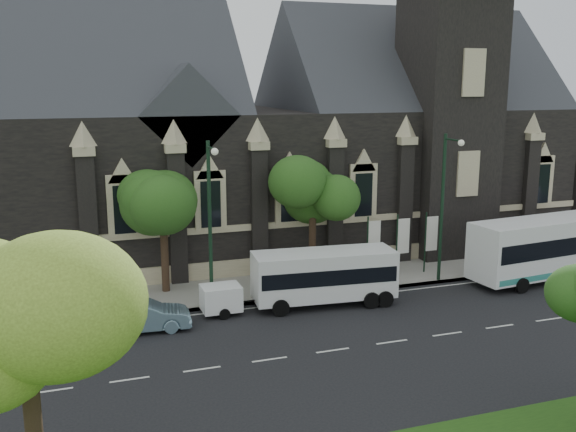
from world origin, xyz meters
name	(u,v)px	position (x,y,z in m)	size (l,w,h in m)	color
ground	(333,351)	(0.00, 0.00, 0.00)	(160.00, 160.00, 0.00)	black
sidewalk	(271,287)	(0.00, 9.50, 0.07)	(80.00, 5.00, 0.15)	gray
museum	(300,135)	(5.12, 18.78, 8.17)	(40.00, 17.70, 29.90)	black
tree_park_near	(34,310)	(-11.77, -8.77, 6.42)	(4.42, 4.42, 8.56)	black
tree_walk_right	(315,185)	(3.21, 10.71, 5.82)	(4.08, 4.08, 7.80)	black
tree_walk_left	(165,194)	(-5.80, 10.70, 5.73)	(3.91, 3.91, 7.64)	black
street_lamp_near	(444,200)	(10.00, 7.09, 5.11)	(0.36, 1.88, 9.00)	black
street_lamp_mid	(211,216)	(-4.00, 7.09, 5.11)	(0.36, 1.88, 9.00)	black
banner_flag_left	(372,242)	(6.29, 9.00, 2.38)	(0.90, 0.10, 4.00)	black
banner_flag_center	(401,240)	(8.29, 9.00, 2.38)	(0.90, 0.10, 4.00)	black
banner_flag_right	(429,237)	(10.29, 9.00, 2.38)	(0.90, 0.10, 4.00)	black
tour_coach	(564,244)	(17.86, 5.79, 2.07)	(13.30, 4.14, 3.82)	white
shuttle_bus	(324,274)	(1.93, 5.85, 1.72)	(7.89, 3.27, 2.98)	white
box_trailer	(221,298)	(-3.76, 6.13, 0.89)	(2.93, 1.72, 1.56)	white
sedan	(142,316)	(-7.90, 5.15, 0.77)	(1.63, 4.67, 1.54)	#7598A9
car_far_white	(23,333)	(-13.28, 4.77, 0.74)	(2.07, 5.10, 1.48)	white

